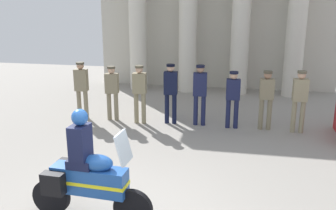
{
  "coord_description": "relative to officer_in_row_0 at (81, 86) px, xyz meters",
  "views": [
    {
      "loc": [
        1.92,
        -4.96,
        3.53
      ],
      "look_at": [
        0.41,
        2.68,
        1.31
      ],
      "focal_mm": 40.19,
      "sensor_mm": 36.0,
      "label": 1
    }
  ],
  "objects": [
    {
      "name": "motorcycle_with_rider",
      "position": [
        2.29,
        -5.1,
        -0.22
      ],
      "size": [
        2.09,
        0.72,
        1.9
      ],
      "rotation": [
        0.0,
        0.0,
        -0.06
      ],
      "color": "black",
      "rests_on": "ground_plane"
    },
    {
      "name": "officer_in_row_2",
      "position": [
        1.83,
        -0.13,
        -0.01
      ],
      "size": [
        0.39,
        0.24,
        1.71
      ],
      "rotation": [
        0.0,
        0.0,
        3.21
      ],
      "color": "#847A5B",
      "rests_on": "ground_plane"
    },
    {
      "name": "officer_in_row_3",
      "position": [
        2.7,
        0.04,
        0.01
      ],
      "size": [
        0.39,
        0.24,
        1.75
      ],
      "rotation": [
        0.0,
        0.0,
        3.21
      ],
      "color": "black",
      "rests_on": "ground_plane"
    },
    {
      "name": "officer_in_row_4",
      "position": [
        3.54,
        0.05,
        0.01
      ],
      "size": [
        0.39,
        0.24,
        1.74
      ],
      "rotation": [
        0.0,
        0.0,
        3.21
      ],
      "color": "#191E42",
      "rests_on": "ground_plane"
    },
    {
      "name": "officer_in_row_0",
      "position": [
        0.0,
        0.0,
        0.0
      ],
      "size": [
        0.39,
        0.24,
        1.73
      ],
      "rotation": [
        0.0,
        0.0,
        3.21
      ],
      "color": "#7A7056",
      "rests_on": "ground_plane"
    },
    {
      "name": "officer_in_row_6",
      "position": [
        5.36,
        0.03,
        -0.04
      ],
      "size": [
        0.39,
        0.24,
        1.65
      ],
      "rotation": [
        0.0,
        0.0,
        3.21
      ],
      "color": "#7A7056",
      "rests_on": "ground_plane"
    },
    {
      "name": "officer_in_row_7",
      "position": [
        6.22,
        -0.05,
        -0.01
      ],
      "size": [
        0.39,
        0.24,
        1.7
      ],
      "rotation": [
        0.0,
        0.0,
        3.21
      ],
      "color": "gray",
      "rests_on": "ground_plane"
    },
    {
      "name": "colonnade_backdrop",
      "position": [
        3.57,
        4.63,
        2.14
      ],
      "size": [
        9.43,
        1.53,
        5.86
      ],
      "color": "beige",
      "rests_on": "ground_plane"
    },
    {
      "name": "officer_in_row_1",
      "position": [
        0.94,
        0.02,
        -0.06
      ],
      "size": [
        0.39,
        0.24,
        1.63
      ],
      "rotation": [
        0.0,
        0.0,
        3.21
      ],
      "color": "#7A7056",
      "rests_on": "ground_plane"
    },
    {
      "name": "officer_in_row_5",
      "position": [
        4.46,
        -0.02,
        -0.07
      ],
      "size": [
        0.39,
        0.24,
        1.61
      ],
      "rotation": [
        0.0,
        0.0,
        3.21
      ],
      "color": "#191E42",
      "rests_on": "ground_plane"
    }
  ]
}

